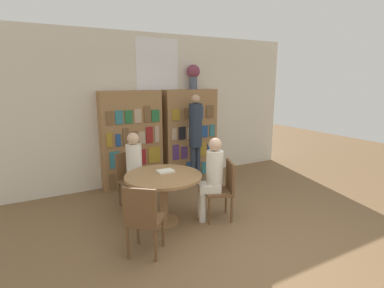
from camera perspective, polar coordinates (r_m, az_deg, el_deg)
name	(u,v)px	position (r m, az deg, el deg)	size (l,w,h in m)	color
ground_plane	(265,255)	(4.02, 13.65, -19.78)	(16.00, 16.00, 0.00)	brown
wall_back	(158,109)	(6.28, -6.49, 6.67)	(6.40, 0.07, 3.00)	beige
bookshelf_left	(132,140)	(5.96, -11.40, 0.75)	(1.18, 0.34, 1.90)	olive
bookshelf_right	(190,134)	(6.45, -0.37, 1.86)	(1.18, 0.34, 1.90)	olive
flower_vase	(193,74)	(6.39, 0.25, 13.15)	(0.28, 0.28, 0.51)	#475166
reading_table	(163,184)	(4.45, -5.46, -7.51)	(1.13, 1.13, 0.74)	olive
chair_near_camera	(143,217)	(3.69, -9.29, -13.57)	(0.56, 0.56, 0.91)	brown
chair_left_side	(130,176)	(5.18, -11.69, -5.98)	(0.49, 0.49, 0.91)	brown
chair_far_side	(223,187)	(4.60, 5.98, -8.15)	(0.52, 0.52, 0.91)	brown
seated_reader_left	(136,166)	(4.97, -10.68, -4.11)	(0.33, 0.39, 1.27)	silver
seated_reader_right	(212,174)	(4.49, 3.79, -5.68)	(0.40, 0.35, 1.27)	silver
librarian_standing	(195,132)	(5.93, 0.67, 2.39)	(0.26, 0.53, 1.82)	#232D3D
open_book_on_table	(165,171)	(4.53, -5.08, -5.17)	(0.24, 0.18, 0.03)	silver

